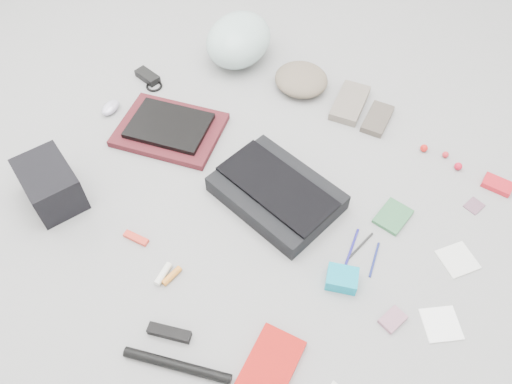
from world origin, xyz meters
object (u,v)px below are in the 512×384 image
Objects in this scene: camera_bag at (50,184)px; accordion_wallet at (342,279)px; laptop at (169,125)px; book_red at (271,364)px; bike_helmet at (239,40)px; messenger_bag at (276,193)px.

accordion_wallet is at bearing 35.58° from camera_bag.
camera_bag is (-0.11, -0.47, 0.04)m from laptop.
book_red is at bearing -118.09° from accordion_wallet.
laptop and accordion_wallet have the same top height.
bike_helmet reaches higher than laptop.
camera_bag reaches higher than accordion_wallet.
bike_helmet reaches higher than messenger_bag.
laptop is at bearing 95.27° from camera_bag.
accordion_wallet is (0.35, -0.15, -0.01)m from messenger_bag.
bike_helmet is at bearing 145.17° from messenger_bag.
camera_bag is 2.40× the size of accordion_wallet.
bike_helmet reaches higher than camera_bag.
book_red is at bearing -49.04° from laptop.
laptop is 3.12× the size of accordion_wallet.
laptop reaches higher than book_red.
accordion_wallet is at bearing -14.37° from messenger_bag.
camera_bag is at bearing -136.04° from messenger_bag.
accordion_wallet is (0.98, 0.30, -0.05)m from camera_bag.
accordion_wallet is at bearing 76.06° from book_red.
laptop is at bearing 145.68° from accordion_wallet.
accordion_wallet is at bearing -28.89° from laptop.
camera_bag is at bearing -120.90° from laptop.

